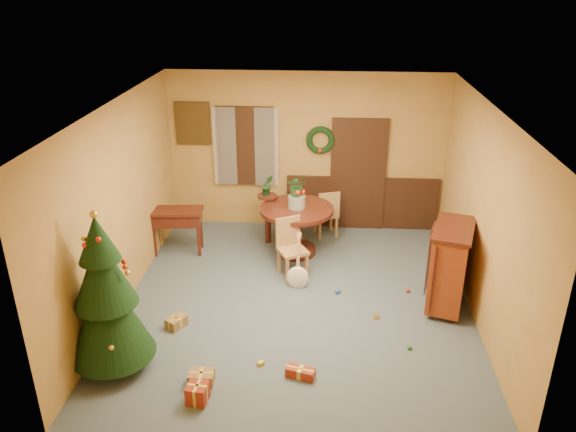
# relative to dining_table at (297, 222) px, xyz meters

# --- Properties ---
(room_envelope) EXTENTS (5.50, 5.50, 5.50)m
(room_envelope) POSITION_rel_dining_table_xyz_m (0.31, 1.15, 0.52)
(room_envelope) COLOR #394553
(room_envelope) RESTS_ON ground
(dining_table) EXTENTS (1.24, 1.24, 0.85)m
(dining_table) POSITION_rel_dining_table_xyz_m (0.00, 0.00, 0.00)
(dining_table) COLOR black
(dining_table) RESTS_ON floor
(urn) EXTENTS (0.29, 0.29, 0.21)m
(urn) POSITION_rel_dining_table_xyz_m (0.00, 0.00, 0.36)
(urn) COLOR slate
(urn) RESTS_ON dining_table
(centerpiece_plant) EXTENTS (0.32, 0.28, 0.36)m
(centerpiece_plant) POSITION_rel_dining_table_xyz_m (0.00, 0.00, 0.64)
(centerpiece_plant) COLOR #1E4C23
(centerpiece_plant) RESTS_ON urn
(chair_near) EXTENTS (0.56, 0.56, 0.95)m
(chair_near) POSITION_rel_dining_table_xyz_m (-0.05, -0.71, -0.09)
(chair_near) COLOR olive
(chair_near) RESTS_ON floor
(chair_far) EXTENTS (0.49, 0.49, 0.90)m
(chair_far) POSITION_rel_dining_table_xyz_m (0.51, 0.71, -0.12)
(chair_far) COLOR olive
(chair_far) RESTS_ON floor
(guitar) EXTENTS (0.41, 0.56, 0.79)m
(guitar) POSITION_rel_dining_table_xyz_m (0.09, -1.13, -0.19)
(guitar) COLOR beige
(guitar) RESTS_ON floor
(plant_stand) EXTENTS (0.35, 0.35, 0.91)m
(plant_stand) POSITION_rel_dining_table_xyz_m (-0.53, 0.39, -0.03)
(plant_stand) COLOR black
(plant_stand) RESTS_ON floor
(stand_plant) EXTENTS (0.25, 0.23, 0.38)m
(stand_plant) POSITION_rel_dining_table_xyz_m (-0.53, 0.39, 0.50)
(stand_plant) COLOR #19471E
(stand_plant) RESTS_ON plant_stand
(christmas_tree) EXTENTS (1.01, 1.01, 2.09)m
(christmas_tree) POSITION_rel_dining_table_xyz_m (-2.05, -3.15, 0.40)
(christmas_tree) COLOR #382111
(christmas_tree) RESTS_ON floor
(writing_desk) EXTENTS (0.93, 0.52, 0.79)m
(writing_desk) POSITION_rel_dining_table_xyz_m (-2.03, -0.10, -0.00)
(writing_desk) COLOR black
(writing_desk) RESTS_ON floor
(sideboard) EXTENTS (0.78, 1.09, 1.26)m
(sideboard) POSITION_rel_dining_table_xyz_m (2.25, -1.49, 0.08)
(sideboard) COLOR #63230B
(sideboard) RESTS_ON floor
(gift_a) EXTENTS (0.29, 0.22, 0.16)m
(gift_a) POSITION_rel_dining_table_xyz_m (-0.92, -3.40, -0.52)
(gift_a) COLOR brown
(gift_a) RESTS_ON floor
(gift_b) EXTENTS (0.25, 0.25, 0.23)m
(gift_b) POSITION_rel_dining_table_xyz_m (-0.90, -3.70, -0.48)
(gift_b) COLOR maroon
(gift_b) RESTS_ON floor
(gift_c) EXTENTS (0.30, 0.33, 0.15)m
(gift_c) POSITION_rel_dining_table_xyz_m (-1.51, -2.29, -0.52)
(gift_c) COLOR brown
(gift_c) RESTS_ON floor
(gift_d) EXTENTS (0.37, 0.23, 0.12)m
(gift_d) POSITION_rel_dining_table_xyz_m (0.24, -3.20, -0.54)
(gift_d) COLOR maroon
(gift_d) RESTS_ON floor
(toy_a) EXTENTS (0.09, 0.09, 0.05)m
(toy_a) POSITION_rel_dining_table_xyz_m (0.70, -1.27, -0.57)
(toy_a) COLOR #2556A0
(toy_a) RESTS_ON floor
(toy_b) EXTENTS (0.06, 0.06, 0.06)m
(toy_b) POSITION_rel_dining_table_xyz_m (1.62, -2.56, -0.57)
(toy_b) COLOR #278323
(toy_b) RESTS_ON floor
(toy_c) EXTENTS (0.09, 0.09, 0.05)m
(toy_c) POSITION_rel_dining_table_xyz_m (-0.26, -3.02, -0.57)
(toy_c) COLOR gold
(toy_c) RESTS_ON floor
(toy_d) EXTENTS (0.06, 0.06, 0.06)m
(toy_d) POSITION_rel_dining_table_xyz_m (1.77, -1.16, -0.57)
(toy_d) COLOR red
(toy_d) RESTS_ON floor
(toy_e) EXTENTS (0.09, 0.07, 0.05)m
(toy_e) POSITION_rel_dining_table_xyz_m (1.24, -1.89, -0.57)
(toy_e) COLOR gold
(toy_e) RESTS_ON floor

